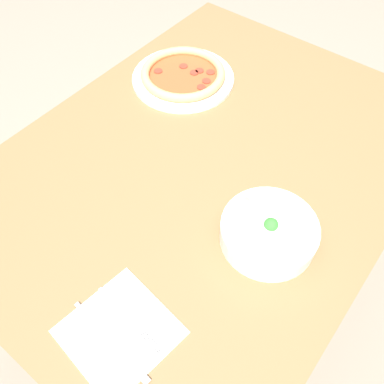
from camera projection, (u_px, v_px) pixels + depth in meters
ground_plane at (202, 284)px, 1.70m from camera, size 8.00×8.00×0.00m
dining_table at (206, 183)px, 1.19m from camera, size 1.26×0.94×0.74m
pizza at (183, 75)px, 1.30m from camera, size 0.31×0.31×0.04m
bowl at (269, 231)px, 0.94m from camera, size 0.22×0.22×0.07m
napkin at (119, 332)px, 0.83m from camera, size 0.22×0.22×0.00m
fork at (129, 319)px, 0.85m from camera, size 0.03×0.19×0.00m
knife at (107, 338)px, 0.82m from camera, size 0.03×0.22×0.01m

